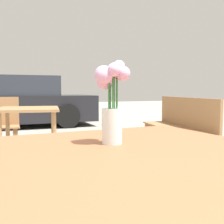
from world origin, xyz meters
TOP-DOWN VIEW (x-y plane):
  - table_front at (0.00, 0.00)m, footprint 1.01×1.06m
  - flower_vase at (-0.04, 0.14)m, footprint 0.12×0.13m
  - bench_near at (1.81, 2.33)m, footprint 0.56×1.55m
  - table_back at (-0.11, 2.64)m, footprint 0.79×0.83m
  - parked_car at (-0.19, 6.88)m, footprint 4.24×1.81m

SIDE VIEW (x-z plane):
  - bench_near at x=1.81m, z-range 0.03..0.88m
  - table_back at x=-0.11m, z-range 0.24..0.97m
  - parked_car at x=-0.19m, z-range -0.03..1.27m
  - table_front at x=0.00m, z-range 0.28..1.04m
  - flower_vase at x=-0.04m, z-range 0.77..1.08m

